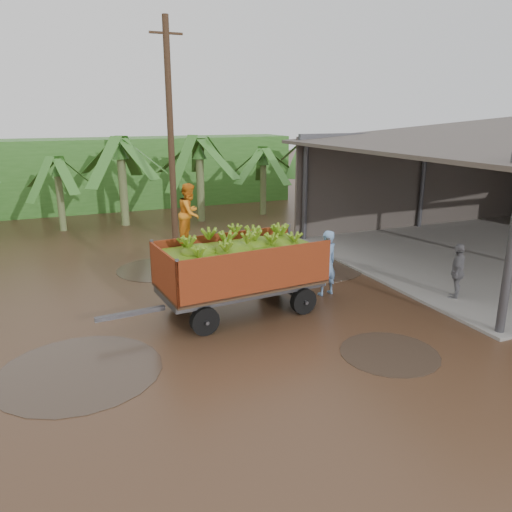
{
  "coord_description": "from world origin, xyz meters",
  "views": [
    {
      "loc": [
        -3.91,
        -11.15,
        4.9
      ],
      "look_at": [
        0.99,
        0.38,
        1.27
      ],
      "focal_mm": 35.0,
      "sensor_mm": 36.0,
      "label": 1
    }
  ],
  "objects_px": {
    "man_blue": "(326,263)",
    "man_grey": "(457,272)",
    "utility_pole": "(171,133)",
    "banana_trailer": "(239,266)"
  },
  "relations": [
    {
      "from": "banana_trailer",
      "to": "man_blue",
      "type": "height_order",
      "value": "banana_trailer"
    },
    {
      "from": "man_grey",
      "to": "utility_pole",
      "type": "height_order",
      "value": "utility_pole"
    },
    {
      "from": "utility_pole",
      "to": "banana_trailer",
      "type": "bearing_deg",
      "value": -91.96
    },
    {
      "from": "banana_trailer",
      "to": "utility_pole",
      "type": "bearing_deg",
      "value": 83.25
    },
    {
      "from": "man_blue",
      "to": "utility_pole",
      "type": "height_order",
      "value": "utility_pole"
    },
    {
      "from": "banana_trailer",
      "to": "man_grey",
      "type": "relative_size",
      "value": 3.6
    },
    {
      "from": "man_blue",
      "to": "man_grey",
      "type": "distance_m",
      "value": 3.49
    },
    {
      "from": "man_blue",
      "to": "utility_pole",
      "type": "relative_size",
      "value": 0.22
    },
    {
      "from": "man_blue",
      "to": "man_grey",
      "type": "relative_size",
      "value": 1.17
    },
    {
      "from": "banana_trailer",
      "to": "man_grey",
      "type": "height_order",
      "value": "banana_trailer"
    }
  ]
}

